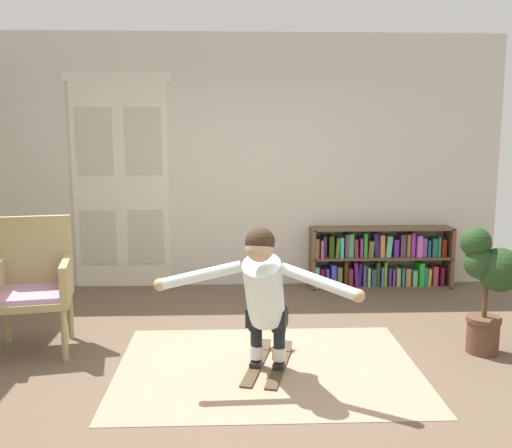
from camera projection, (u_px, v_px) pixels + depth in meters
name	position (u px, v px, depth m)	size (l,w,h in m)	color
ground_plane	(250.00, 373.00, 4.38)	(7.20, 7.20, 0.00)	brown
back_wall	(243.00, 162.00, 6.71)	(6.00, 0.10, 2.90)	beige
double_door	(121.00, 182.00, 6.64)	(1.22, 0.05, 2.45)	silver
rug	(268.00, 367.00, 4.48)	(2.32, 1.74, 0.01)	tan
bookshelf	(378.00, 260.00, 6.75)	(1.65, 0.30, 0.70)	brown
wicker_chair	(33.00, 281.00, 4.80)	(0.70, 0.70, 1.10)	tan
potted_plant	(489.00, 280.00, 4.68)	(0.49, 0.36, 1.05)	brown
skis_pair	(268.00, 364.00, 4.51)	(0.46, 0.86, 0.07)	#4E3C27
person_skier	(264.00, 289.00, 4.20)	(1.44, 0.79, 1.09)	white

